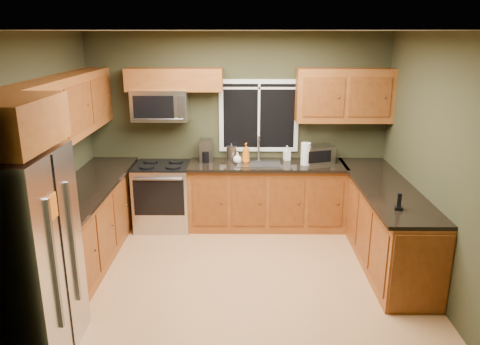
{
  "coord_description": "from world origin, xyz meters",
  "views": [
    {
      "loc": [
        0.11,
        -4.75,
        2.69
      ],
      "look_at": [
        0.05,
        0.35,
        1.15
      ],
      "focal_mm": 35.0,
      "sensor_mm": 36.0,
      "label": 1
    }
  ],
  "objects_px": {
    "refrigerator": "(20,259)",
    "soap_bottle_c": "(237,158)",
    "cordless_phone": "(399,205)",
    "kettle": "(231,152)",
    "soap_bottle_a": "(246,153)",
    "soap_bottle_b": "(287,153)",
    "paper_towel_roll": "(306,154)",
    "toaster_oven": "(318,154)",
    "range": "(163,195)",
    "coffee_maker": "(206,151)",
    "microwave": "(160,105)"
  },
  "relations": [
    {
      "from": "refrigerator",
      "to": "soap_bottle_c",
      "type": "height_order",
      "value": "refrigerator"
    },
    {
      "from": "cordless_phone",
      "to": "kettle",
      "type": "bearing_deg",
      "value": 132.85
    },
    {
      "from": "soap_bottle_a",
      "to": "soap_bottle_b",
      "type": "xyz_separation_m",
      "value": [
        0.58,
        0.13,
        -0.03
      ]
    },
    {
      "from": "soap_bottle_c",
      "to": "paper_towel_roll",
      "type": "bearing_deg",
      "value": -4.04
    },
    {
      "from": "paper_towel_roll",
      "to": "soap_bottle_b",
      "type": "height_order",
      "value": "paper_towel_roll"
    },
    {
      "from": "toaster_oven",
      "to": "soap_bottle_a",
      "type": "distance_m",
      "value": 1.0
    },
    {
      "from": "refrigerator",
      "to": "cordless_phone",
      "type": "distance_m",
      "value": 3.58
    },
    {
      "from": "paper_towel_roll",
      "to": "soap_bottle_a",
      "type": "xyz_separation_m",
      "value": [
        -0.81,
        0.1,
        -0.02
      ]
    },
    {
      "from": "soap_bottle_b",
      "to": "soap_bottle_c",
      "type": "relative_size",
      "value": 1.37
    },
    {
      "from": "paper_towel_roll",
      "to": "soap_bottle_c",
      "type": "height_order",
      "value": "paper_towel_roll"
    },
    {
      "from": "refrigerator",
      "to": "soap_bottle_c",
      "type": "distance_m",
      "value": 3.3
    },
    {
      "from": "range",
      "to": "kettle",
      "type": "height_order",
      "value": "kettle"
    },
    {
      "from": "coffee_maker",
      "to": "soap_bottle_b",
      "type": "bearing_deg",
      "value": 2.76
    },
    {
      "from": "coffee_maker",
      "to": "soap_bottle_c",
      "type": "bearing_deg",
      "value": -14.0
    },
    {
      "from": "kettle",
      "to": "cordless_phone",
      "type": "bearing_deg",
      "value": -47.15
    },
    {
      "from": "range",
      "to": "soap_bottle_b",
      "type": "distance_m",
      "value": 1.85
    },
    {
      "from": "toaster_oven",
      "to": "soap_bottle_c",
      "type": "height_order",
      "value": "toaster_oven"
    },
    {
      "from": "soap_bottle_c",
      "to": "cordless_phone",
      "type": "height_order",
      "value": "cordless_phone"
    },
    {
      "from": "kettle",
      "to": "soap_bottle_a",
      "type": "bearing_deg",
      "value": -29.78
    },
    {
      "from": "soap_bottle_a",
      "to": "cordless_phone",
      "type": "xyz_separation_m",
      "value": [
        1.56,
        -1.79,
        -0.08
      ]
    },
    {
      "from": "soap_bottle_b",
      "to": "soap_bottle_c",
      "type": "xyz_separation_m",
      "value": [
        -0.7,
        -0.17,
        -0.03
      ]
    },
    {
      "from": "microwave",
      "to": "soap_bottle_b",
      "type": "xyz_separation_m",
      "value": [
        1.75,
        0.06,
        -0.69
      ]
    },
    {
      "from": "refrigerator",
      "to": "cordless_phone",
      "type": "height_order",
      "value": "refrigerator"
    },
    {
      "from": "range",
      "to": "cordless_phone",
      "type": "xyz_separation_m",
      "value": [
        2.73,
        -1.72,
        0.52
      ]
    },
    {
      "from": "range",
      "to": "soap_bottle_c",
      "type": "distance_m",
      "value": 1.18
    },
    {
      "from": "microwave",
      "to": "soap_bottle_c",
      "type": "height_order",
      "value": "microwave"
    },
    {
      "from": "range",
      "to": "soap_bottle_a",
      "type": "distance_m",
      "value": 1.32
    },
    {
      "from": "paper_towel_roll",
      "to": "soap_bottle_c",
      "type": "relative_size",
      "value": 2.23
    },
    {
      "from": "paper_towel_roll",
      "to": "soap_bottle_a",
      "type": "relative_size",
      "value": 1.23
    },
    {
      "from": "range",
      "to": "soap_bottle_a",
      "type": "relative_size",
      "value": 3.41
    },
    {
      "from": "soap_bottle_c",
      "to": "coffee_maker",
      "type": "bearing_deg",
      "value": 166.0
    },
    {
      "from": "coffee_maker",
      "to": "kettle",
      "type": "bearing_deg",
      "value": 6.34
    },
    {
      "from": "coffee_maker",
      "to": "soap_bottle_c",
      "type": "height_order",
      "value": "coffee_maker"
    },
    {
      "from": "refrigerator",
      "to": "cordless_phone",
      "type": "xyz_separation_m",
      "value": [
        3.42,
        1.05,
        0.09
      ]
    },
    {
      "from": "coffee_maker",
      "to": "soap_bottle_b",
      "type": "height_order",
      "value": "coffee_maker"
    },
    {
      "from": "soap_bottle_c",
      "to": "cordless_phone",
      "type": "bearing_deg",
      "value": -46.21
    },
    {
      "from": "refrigerator",
      "to": "range",
      "type": "height_order",
      "value": "refrigerator"
    },
    {
      "from": "paper_towel_roll",
      "to": "range",
      "type": "bearing_deg",
      "value": 178.97
    },
    {
      "from": "refrigerator",
      "to": "coffee_maker",
      "type": "xyz_separation_m",
      "value": [
        1.3,
        2.91,
        0.18
      ]
    },
    {
      "from": "refrigerator",
      "to": "coffee_maker",
      "type": "distance_m",
      "value": 3.19
    },
    {
      "from": "soap_bottle_a",
      "to": "cordless_phone",
      "type": "distance_m",
      "value": 2.38
    },
    {
      "from": "coffee_maker",
      "to": "kettle",
      "type": "distance_m",
      "value": 0.36
    },
    {
      "from": "toaster_oven",
      "to": "paper_towel_roll",
      "type": "distance_m",
      "value": 0.22
    },
    {
      "from": "refrigerator",
      "to": "microwave",
      "type": "distance_m",
      "value": 3.1
    },
    {
      "from": "toaster_oven",
      "to": "cordless_phone",
      "type": "bearing_deg",
      "value": -72.68
    },
    {
      "from": "toaster_oven",
      "to": "microwave",
      "type": "bearing_deg",
      "value": 178.31
    },
    {
      "from": "microwave",
      "to": "cordless_phone",
      "type": "distance_m",
      "value": 3.39
    },
    {
      "from": "paper_towel_roll",
      "to": "cordless_phone",
      "type": "height_order",
      "value": "paper_towel_roll"
    },
    {
      "from": "toaster_oven",
      "to": "kettle",
      "type": "relative_size",
      "value": 1.8
    },
    {
      "from": "coffee_maker",
      "to": "cordless_phone",
      "type": "xyz_separation_m",
      "value": [
        2.12,
        -1.87,
        -0.09
      ]
    }
  ]
}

